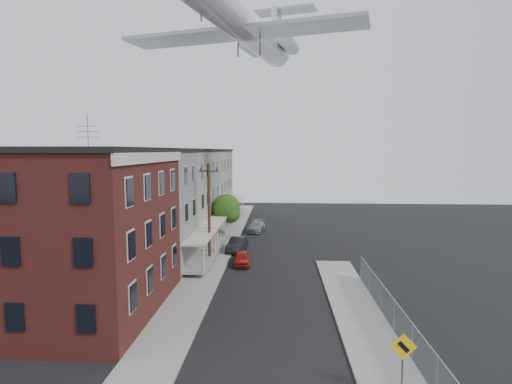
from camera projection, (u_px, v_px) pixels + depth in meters
The scene contains 19 objects.
ground at pixel (265, 380), 17.63m from camera, with size 120.00×120.00×0.00m, color black.
sidewalk_left at pixel (221, 247), 41.76m from camera, with size 3.00×62.00×0.12m, color gray.
sidewalk_right at pixel (363, 323), 23.27m from camera, with size 3.00×26.00×0.12m, color gray.
curb_left at pixel (234, 247), 41.68m from camera, with size 0.15×62.00×0.14m, color gray.
curb_right at pixel (338, 323), 23.35m from camera, with size 0.15×26.00×0.14m, color gray.
corner_building at pixel (76, 231), 24.72m from camera, with size 10.31×12.30×12.15m.
row_house_a at pixel (132, 209), 34.15m from camera, with size 11.98×7.00×10.30m.
row_house_b at pixel (157, 199), 41.10m from camera, with size 11.98×7.00×10.30m.
row_house_c at pixel (175, 192), 48.06m from camera, with size 11.98×7.00×10.30m.
row_house_d at pixel (188, 187), 55.01m from camera, with size 11.98×7.00×10.30m.
row_house_e at pixel (198, 183), 61.96m from camera, with size 11.98×7.00×10.30m.
chainlink_fence at pixel (394, 316), 22.10m from camera, with size 0.06×18.06×1.90m.
warning_sign at pixel (403, 355), 16.10m from camera, with size 1.10×0.11×2.80m.
utility_pole at pixel (209, 212), 35.33m from camera, with size 1.80×0.26×9.00m.
street_tree at pixel (227, 209), 45.29m from camera, with size 3.22×3.20×5.20m.
car_near at pixel (242, 258), 35.40m from camera, with size 1.39×3.46×1.18m, color #A11714.
car_mid at pixel (237, 245), 40.12m from camera, with size 1.45×4.15×1.37m, color black.
car_far at pixel (256, 226), 49.96m from camera, with size 1.79×4.40×1.28m, color slate.
airplane at pixel (248, 28), 37.71m from camera, with size 22.72×25.98×7.49m.
Camera 1 is at (0.54, -16.66, 10.12)m, focal length 28.00 mm.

